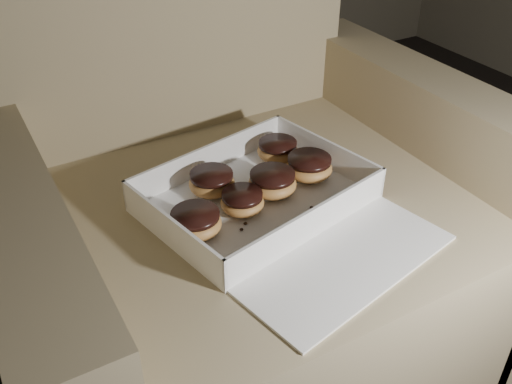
{
  "coord_description": "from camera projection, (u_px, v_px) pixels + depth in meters",
  "views": [
    {
      "loc": [
        -0.35,
        -0.05,
        1.1
      ],
      "look_at": [
        0.08,
        0.72,
        0.49
      ],
      "focal_mm": 40.0,
      "sensor_mm": 36.0,
      "label": 1
    }
  ],
  "objects": [
    {
      "name": "crumb_d",
      "position": [
        283.0,
        197.0,
        1.09
      ],
      "size": [
        0.01,
        0.01,
        0.0
      ],
      "primitive_type": "ellipsoid",
      "color": "black",
      "rests_on": "bakery_box"
    },
    {
      "name": "donut_f",
      "position": [
        242.0,
        201.0,
        1.04
      ],
      "size": [
        0.08,
        0.08,
        0.04
      ],
      "color": "#BF8D42",
      "rests_on": "bakery_box"
    },
    {
      "name": "donut_e",
      "position": [
        272.0,
        183.0,
        1.09
      ],
      "size": [
        0.09,
        0.09,
        0.05
      ],
      "color": "#BF8D42",
      "rests_on": "bakery_box"
    },
    {
      "name": "bakery_box",
      "position": [
        272.0,
        207.0,
        1.06
      ],
      "size": [
        0.48,
        0.53,
        0.07
      ],
      "rotation": [
        0.0,
        0.0,
        0.21
      ],
      "color": "white",
      "rests_on": "armchair"
    },
    {
      "name": "crumb_e",
      "position": [
        280.0,
        240.0,
        0.98
      ],
      "size": [
        0.01,
        0.01,
        0.0
      ],
      "primitive_type": "ellipsoid",
      "color": "black",
      "rests_on": "bakery_box"
    },
    {
      "name": "donut_c",
      "position": [
        196.0,
        222.0,
        0.99
      ],
      "size": [
        0.09,
        0.09,
        0.05
      ],
      "color": "#BF8D42",
      "rests_on": "bakery_box"
    },
    {
      "name": "donut_b",
      "position": [
        309.0,
        167.0,
        1.14
      ],
      "size": [
        0.09,
        0.09,
        0.05
      ],
      "color": "#BF8D42",
      "rests_on": "bakery_box"
    },
    {
      "name": "crumb_c",
      "position": [
        241.0,
        229.0,
        1.01
      ],
      "size": [
        0.01,
        0.01,
        0.0
      ],
      "primitive_type": "ellipsoid",
      "color": "black",
      "rests_on": "bakery_box"
    },
    {
      "name": "donut_a",
      "position": [
        278.0,
        150.0,
        1.19
      ],
      "size": [
        0.09,
        0.09,
        0.04
      ],
      "color": "#BF8D42",
      "rests_on": "bakery_box"
    },
    {
      "name": "armchair",
      "position": [
        243.0,
        231.0,
        1.24
      ],
      "size": [
        1.0,
        0.84,
        1.04
      ],
      "color": "#9C8B63",
      "rests_on": "floor"
    },
    {
      "name": "donut_d",
      "position": [
        212.0,
        182.0,
        1.09
      ],
      "size": [
        0.09,
        0.09,
        0.04
      ],
      "color": "#BF8D42",
      "rests_on": "bakery_box"
    },
    {
      "name": "crumb_a",
      "position": [
        245.0,
        223.0,
        1.02
      ],
      "size": [
        0.01,
        0.01,
        0.0
      ],
      "primitive_type": "ellipsoid",
      "color": "black",
      "rests_on": "bakery_box"
    },
    {
      "name": "crumb_b",
      "position": [
        312.0,
        207.0,
        1.06
      ],
      "size": [
        0.01,
        0.01,
        0.0
      ],
      "primitive_type": "ellipsoid",
      "color": "black",
      "rests_on": "bakery_box"
    }
  ]
}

